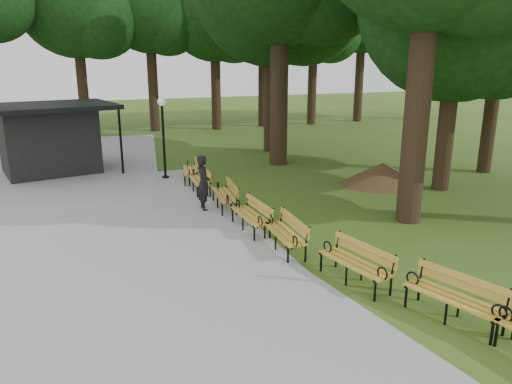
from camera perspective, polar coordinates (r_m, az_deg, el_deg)
name	(u,v)px	position (r m, az deg, el deg)	size (l,w,h in m)	color
ground	(310,268)	(11.16, 6.43, -8.94)	(100.00, 100.00, 0.00)	#325317
path	(113,246)	(12.74, -16.56, -6.20)	(12.00, 38.00, 0.06)	#99999C
person	(203,183)	(15.02, -6.25, 1.05)	(0.64, 0.42, 1.76)	black
kiosk	(49,139)	(21.69, -23.36, 5.81)	(4.56, 3.97, 2.86)	black
lamp_post	(163,121)	(19.10, -11.00, 8.25)	(0.32, 0.32, 3.18)	black
dirt_mound	(382,173)	(18.90, 14.74, 2.15)	(2.78, 2.78, 0.81)	#47301C
bench_1	(454,299)	(9.53, 22.37, -11.61)	(1.90, 0.64, 0.88)	#B98E2A
bench_2	(355,264)	(10.44, 11.60, -8.30)	(1.90, 0.64, 0.88)	#B98E2A
bench_3	(284,234)	(11.92, 3.34, -4.95)	(1.90, 0.64, 0.88)	#B98E2A
bench_4	(250,216)	(13.23, -0.69, -2.83)	(1.90, 0.64, 0.88)	#B98E2A
bench_5	(224,195)	(15.24, -3.79, -0.39)	(1.90, 0.64, 0.88)	#B98E2A
bench_6	(199,180)	(17.23, -6.76, 1.41)	(1.90, 0.64, 0.88)	#B98E2A
bench_7	(190,170)	(18.80, -7.83, 2.56)	(1.90, 0.64, 0.88)	#B98E2A
lawn_tree_1	(460,0)	(18.41, 22.98, 20.17)	(6.71, 6.71, 9.85)	black
tree_backdrop	(229,3)	(33.72, -3.23, 21.50)	(37.10, 8.60, 16.32)	black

